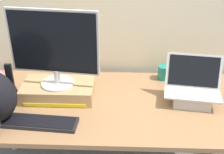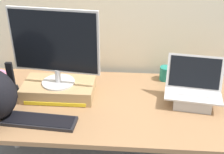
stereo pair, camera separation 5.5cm
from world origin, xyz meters
name	(u,v)px [view 2 (the right image)]	position (x,y,z in m)	size (l,w,h in m)	color
desk	(112,111)	(0.00, 0.00, 0.66)	(1.80, 0.80, 0.72)	#99704C
toner_box_yellow	(59,89)	(-0.34, 0.06, 0.77)	(0.45, 0.26, 0.09)	tan
desktop_monitor	(55,46)	(-0.35, 0.06, 1.06)	(0.54, 0.21, 0.48)	silver
open_laptop	(192,94)	(0.49, 0.03, 0.78)	(0.36, 0.26, 0.28)	#ADADB2
external_keyboard	(40,121)	(-0.39, -0.23, 0.73)	(0.42, 0.16, 0.02)	black
coffee_mug	(166,73)	(0.36, 0.32, 0.77)	(0.12, 0.08, 0.10)	#1E7F70
cell_phone	(15,91)	(-0.65, 0.08, 0.73)	(0.13, 0.16, 0.01)	black
plush_toy	(1,76)	(-0.79, 0.20, 0.77)	(0.09, 0.09, 0.09)	#CC7099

